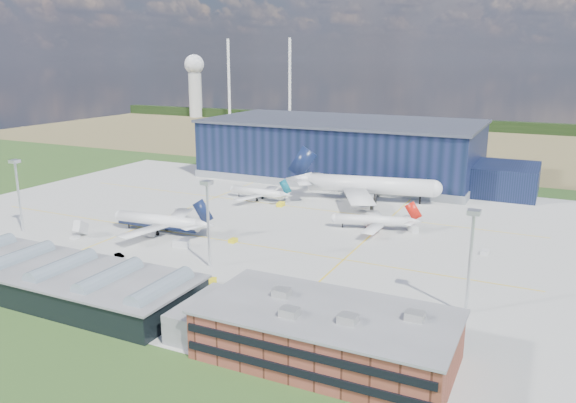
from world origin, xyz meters
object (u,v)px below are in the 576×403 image
Objects in this scene: gse_cart_a at (485,252)px; gse_van_c at (327,316)px; ops_building at (326,334)px; hangar at (347,152)px; gse_cart_b at (178,210)px; gse_van_a at (181,244)px; light_mast_west at (17,184)px; airliner_widebody at (370,176)px; gse_tug_b at (233,241)px; car_a at (303,318)px; airliner_red at (372,215)px; gse_tug_c at (281,204)px; airstair at (81,231)px; gse_tug_a at (212,283)px; light_mast_center at (208,210)px; airliner_regional at (258,188)px; light_mast_east at (471,245)px; gse_van_b at (412,228)px; airliner_navy at (158,214)px; car_b at (119,255)px.

gse_van_c is (-24.22, -57.17, 0.52)m from gse_cart_a.
hangar is at bearing 108.63° from ops_building.
gse_van_a is at bearing -98.07° from gse_cart_b.
gse_cart_b is (29.52, 41.13, -14.80)m from light_mast_west.
airliner_widebody reaches higher than ops_building.
gse_tug_b is 0.89× the size of car_a.
airliner_red is 45.00m from gse_tug_b.
car_a is (-4.77, -2.00, -0.61)m from gse_van_c.
airliner_red is 41.41m from gse_tug_c.
hangar reaches higher than gse_tug_b.
light_mast_west is at bearing -139.09° from gse_tug_c.
gse_cart_a is (68.62, 21.56, 0.02)m from gse_tug_b.
hangar is 52.95× the size of gse_tug_b.
gse_van_c is at bearing -31.95° from airstair.
hangar is at bearing 64.14° from gse_tug_a.
light_mast_west is 0.38× the size of airliner_widebody.
car_a is (45.66, -81.45, -0.26)m from gse_tug_c.
gse_van_a is 1.58× the size of car_a.
gse_van_a is at bearing 149.76° from light_mast_center.
hangar is at bearing 138.95° from gse_cart_a.
hangar is at bearing 18.19° from gse_van_c.
airliner_regional is at bearing 151.62° from gse_tug_c.
ops_building is at bearing 87.09° from airliner_red.
ops_building is 15.69× the size of gse_cart_b.
gse_van_b is at bearing 114.55° from light_mast_east.
light_mast_west reaches higher than gse_tug_a.
gse_tug_b is at bearing 176.68° from gse_van_b.
airliner_navy is (39.28, 17.94, -9.44)m from light_mast_west.
gse_cart_a is 26.31m from gse_van_b.
gse_van_b is at bearing 160.84° from gse_cart_a.
airliner_navy is at bearing -175.96° from gse_tug_b.
gse_cart_a is at bearing 32.81° from light_mast_center.
light_mast_west reaches higher than gse_cart_a.
light_mast_center reaches higher than ops_building.
gse_van_a reaches higher than gse_tug_a.
light_mast_east is 99.91m from gse_tug_c.
gse_tug_a is at bearing -8.24° from light_mast_west.
hangar is 128.13m from airstair.
gse_cart_b is at bearing 134.54° from light_mast_center.
gse_tug_a is at bearing -148.19° from gse_van_a.
airstair is at bearing 177.85° from light_mast_east.
gse_cart_a is (63.87, 41.17, -14.82)m from light_mast_center.
airliner_red is at bearing 155.42° from gse_van_b.
airliner_widebody is 65.31m from gse_cart_a.
gse_van_b is (-24.40, 53.42, -14.38)m from light_mast_east.
airliner_regional is (-88.30, 68.60, -10.84)m from light_mast_east.
gse_cart_a is at bearing -45.64° from gse_cart_b.
airliner_regional reaches higher than gse_tug_b.
car_b is (-91.47, -4.75, -14.90)m from light_mast_east.
gse_cart_a is 0.60× the size of gse_van_c.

